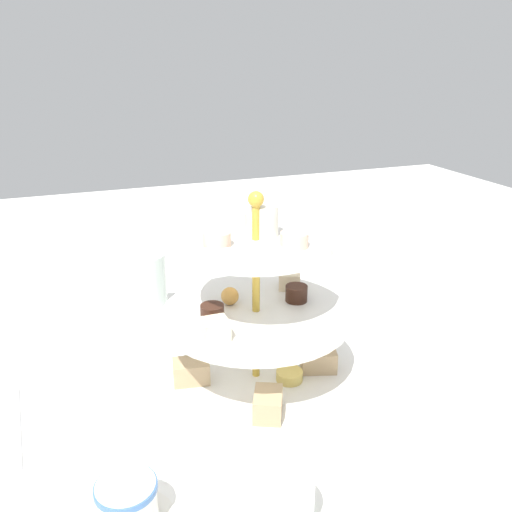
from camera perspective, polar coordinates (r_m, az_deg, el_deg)
name	(u,v)px	position (r m, az deg, el deg)	size (l,w,h in m)	color
ground_plane	(256,381)	(0.77, 0.00, -13.06)	(2.40, 2.40, 0.00)	white
tiered_serving_stand	(256,329)	(0.72, 0.03, -7.69)	(0.30, 0.30, 0.27)	white
water_glass_tall_right	(146,288)	(0.92, -11.50, -3.30)	(0.07, 0.07, 0.12)	silver
water_glass_short_left	(279,508)	(0.54, 2.44, -25.02)	(0.06, 0.06, 0.08)	silver
teacup_with_saucer	(128,506)	(0.57, -13.39, -24.31)	(0.09, 0.09, 0.05)	white
butter_knife_left	(355,301)	(1.00, 10.38, -4.72)	(0.17, 0.01, 0.00)	silver
butter_knife_right	(14,424)	(0.75, -24.16, -15.87)	(0.17, 0.01, 0.00)	silver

